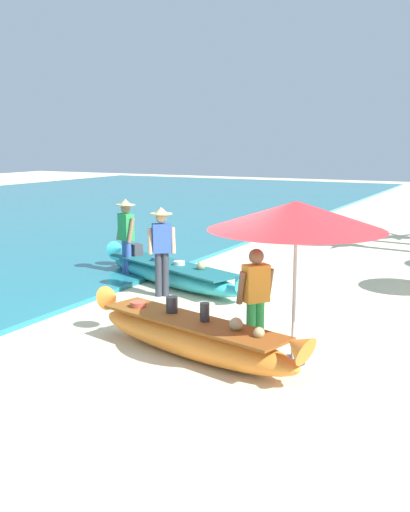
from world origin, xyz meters
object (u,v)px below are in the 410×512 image
Objects in this scene: patio_umbrella_large at (297,216)px; person_vendor_hatted at (162,245)px; person_tourist_customer at (256,296)px; boat_orange_foreground at (192,336)px; person_vendor_assistant at (126,232)px; boat_cyan_midground at (171,273)px.

person_vendor_hatted is at bearing 146.81° from patio_umbrella_large.
patio_umbrella_large is at bearing -5.20° from person_tourist_customer.
person_vendor_hatted is at bearing 128.31° from boat_orange_foreground.
boat_orange_foreground is 2.21× the size of person_vendor_assistant.
boat_orange_foreground is 4.46m from boat_cyan_midground.
person_vendor_hatted is 3.76m from person_tourist_customer.
person_vendor_hatted is 1.14× the size of person_tourist_customer.
boat_cyan_midground is at bearing 140.31° from patio_umbrella_large.
person_vendor_hatted is (0.31, -0.89, 0.78)m from boat_cyan_midground.
person_tourist_customer is 5.74m from person_vendor_assistant.
person_tourist_customer is at bearing -36.46° from person_vendor_assistant.
person_tourist_customer is at bearing 174.80° from patio_umbrella_large.
boat_cyan_midground is 1.23m from person_vendor_hatted.
person_tourist_customer is (2.98, -2.29, -0.16)m from person_vendor_hatted.
person_vendor_hatted reaches higher than boat_cyan_midground.
boat_cyan_midground is at bearing 109.39° from person_vendor_hatted.
boat_orange_foreground is 2.51× the size of person_tourist_customer.
person_vendor_assistant is 0.74× the size of patio_umbrella_large.
boat_cyan_midground is 2.86× the size of person_tourist_customer.
person_vendor_hatted is at bearing -34.49° from person_vendor_assistant.
boat_orange_foreground is 2.30m from patio_umbrella_large.
person_vendor_hatted reaches higher than boat_orange_foreground.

